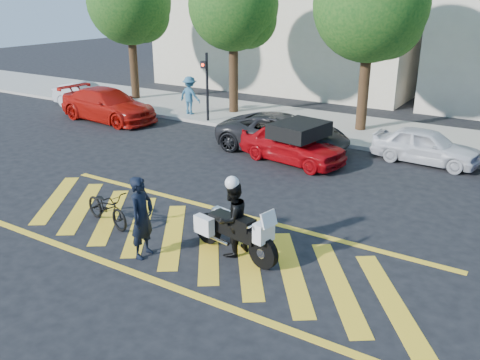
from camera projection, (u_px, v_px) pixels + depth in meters
The scene contains 18 objects.
ground at pixel (192, 240), 12.44m from camera, with size 90.00×90.00×0.00m, color black.
sidewalk at pixel (360, 131), 21.95m from camera, with size 60.00×5.00×0.15m, color #9E998E.
crosswalk at pixel (191, 240), 12.46m from camera, with size 12.33×4.00×0.01m.
building_left at pixel (292, 4), 31.36m from camera, with size 16.00×8.00×10.00m, color beige.
tree_far_left at pixel (132, 5), 26.67m from camera, with size 4.40×4.40×7.41m.
tree_left at pixel (236, 8), 23.45m from camera, with size 4.20×4.20×7.26m.
tree_center at pixel (374, 8), 20.18m from camera, with size 4.60×4.60×7.56m.
signal_pole at pixel (206, 82), 22.74m from camera, with size 0.28×0.43×3.20m.
officer_bike at pixel (142, 217), 11.40m from camera, with size 0.70×0.46×1.93m, color black.
bicycle at pixel (107, 207), 13.17m from camera, with size 0.62×1.79×0.94m, color black.
police_motorcycle at pixel (233, 230), 11.60m from camera, with size 2.48×1.00×1.10m.
officer_moto at pixel (232, 219), 11.50m from camera, with size 0.86×0.67×1.77m, color black.
red_convertible at pixel (292, 144), 17.95m from camera, with size 1.59×3.95×1.35m, color #A4070D.
parked_far_left at pixel (85, 96), 26.45m from camera, with size 1.34×3.84×1.26m, color #A6A9AE.
parked_left at pixel (108, 105), 23.75m from camera, with size 2.09×5.13×1.49m, color #AF120A.
parked_mid_left at pixel (283, 133), 19.17m from camera, with size 2.32×5.02×1.40m, color black.
parked_mid_right at pixel (426, 146), 17.87m from camera, with size 1.48×3.68×1.25m, color silver.
pedestrian_left at pixel (190, 95), 24.34m from camera, with size 1.16×0.67×1.80m, color #2F6081.
Camera 1 is at (6.91, -8.82, 5.73)m, focal length 38.00 mm.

